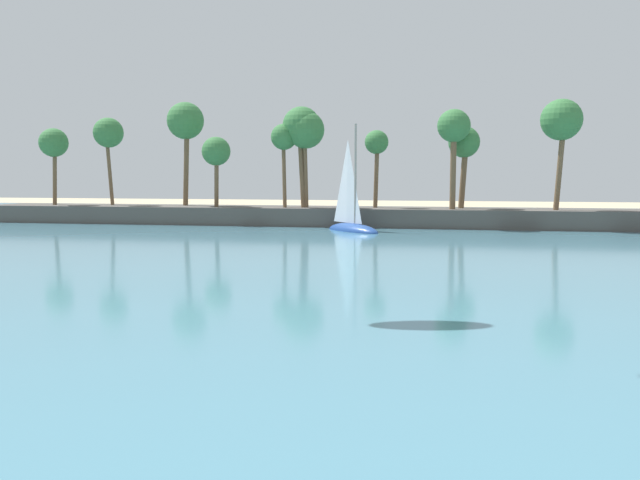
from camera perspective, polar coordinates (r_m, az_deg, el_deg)
sea at (r=56.02m, az=6.81°, el=0.50°), size 220.00×96.69×0.06m
palm_headland at (r=64.17m, az=5.93°, el=4.26°), size 86.24×6.00×12.37m
sailboat_near_shore at (r=58.52m, az=2.75°, el=1.66°), size 6.21×6.44×9.98m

